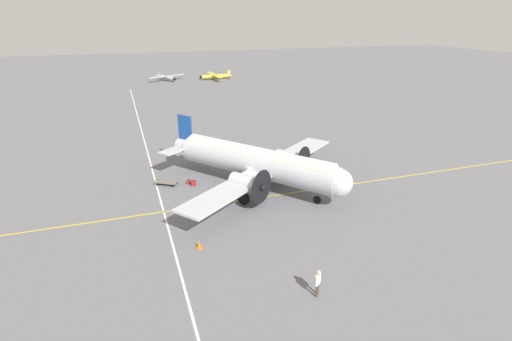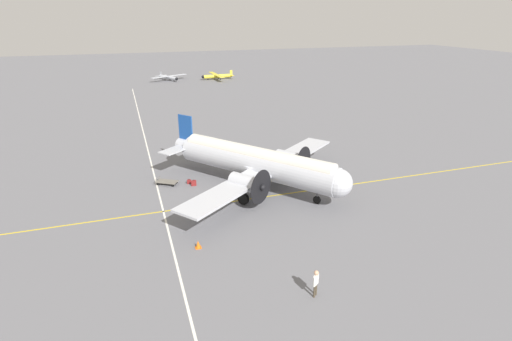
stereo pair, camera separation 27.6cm
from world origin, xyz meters
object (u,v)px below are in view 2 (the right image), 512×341
(suitcase_upright_spare, at_px, (194,183))
(light_aircraft_taxiing, at_px, (169,77))
(crew_foreground, at_px, (316,281))
(airliner_main, at_px, (260,163))
(traffic_cone, at_px, (198,244))
(light_aircraft_distant, at_px, (217,76))
(suitcase_near_door, at_px, (189,182))
(baggage_cart, at_px, (167,182))

(suitcase_upright_spare, xyz_separation_m, light_aircraft_taxiing, (-5.77, -67.05, 0.53))
(suitcase_upright_spare, bearing_deg, crew_foreground, 101.97)
(airliner_main, xyz_separation_m, traffic_cone, (7.59, 8.62, -2.27))
(light_aircraft_taxiing, bearing_deg, traffic_cone, -33.19)
(light_aircraft_taxiing, bearing_deg, airliner_main, -27.63)
(light_aircraft_distant, bearing_deg, airliner_main, 77.02)
(suitcase_near_door, xyz_separation_m, suitcase_upright_spare, (-0.35, 0.64, 0.07))
(airliner_main, relative_size, baggage_cart, 8.31)
(baggage_cart, bearing_deg, airliner_main, 8.27)
(light_aircraft_taxiing, bearing_deg, crew_foreground, -29.00)
(airliner_main, relative_size, crew_foreground, 10.75)
(crew_foreground, relative_size, light_aircraft_distant, 0.16)
(crew_foreground, distance_m, traffic_cone, 9.28)
(suitcase_upright_spare, bearing_deg, traffic_cone, 81.43)
(suitcase_near_door, distance_m, baggage_cart, 2.15)
(suitcase_upright_spare, height_order, light_aircraft_distant, light_aircraft_distant)
(baggage_cart, distance_m, light_aircraft_distant, 67.07)
(traffic_cone, bearing_deg, airliner_main, -131.37)
(crew_foreground, bearing_deg, light_aircraft_distant, 39.56)
(baggage_cart, bearing_deg, suitcase_near_door, 17.25)
(crew_foreground, height_order, light_aircraft_taxiing, light_aircraft_taxiing)
(crew_foreground, xyz_separation_m, light_aircraft_taxiing, (-1.86, -85.50, -0.28))
(suitcase_upright_spare, height_order, light_aircraft_taxiing, light_aircraft_taxiing)
(suitcase_near_door, distance_m, suitcase_upright_spare, 0.74)
(crew_foreground, relative_size, suitcase_upright_spare, 2.90)
(airliner_main, relative_size, light_aircraft_distant, 1.74)
(airliner_main, height_order, suitcase_upright_spare, airliner_main)
(crew_foreground, xyz_separation_m, suitcase_near_door, (4.26, -19.09, -0.88))
(baggage_cart, xyz_separation_m, light_aircraft_distant, (-20.02, -64.01, 0.58))
(light_aircraft_taxiing, bearing_deg, baggage_cart, -34.85)
(light_aircraft_taxiing, distance_m, traffic_cone, 78.48)
(suitcase_upright_spare, distance_m, baggage_cart, 2.70)
(baggage_cart, height_order, light_aircraft_distant, light_aircraft_distant)
(light_aircraft_taxiing, height_order, traffic_cone, light_aircraft_taxiing)
(suitcase_near_door, bearing_deg, light_aircraft_taxiing, -95.26)
(light_aircraft_distant, bearing_deg, crew_foreground, 77.51)
(crew_foreground, distance_m, suitcase_upright_spare, 18.87)
(suitcase_upright_spare, distance_m, light_aircraft_distant, 67.53)
(suitcase_near_door, relative_size, light_aircraft_distant, 0.04)
(light_aircraft_distant, height_order, traffic_cone, light_aircraft_distant)
(baggage_cart, height_order, traffic_cone, traffic_cone)
(suitcase_near_door, distance_m, light_aircraft_distant, 67.00)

